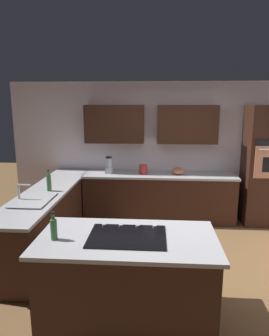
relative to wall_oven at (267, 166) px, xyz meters
The scene contains 16 objects.
ground_plane 2.75m from the wall_oven, 42.84° to the left, with size 14.00×14.00×0.00m, color brown.
wall_back 1.98m from the wall_oven, ahead, with size 6.00×0.44×2.60m.
lower_cabinets_back 2.06m from the wall_oven, ahead, with size 2.80×0.60×0.86m, color #381E14.
countertop_back 1.96m from the wall_oven, ahead, with size 2.84×0.64×0.04m, color #B2B2B7.
lower_cabinets_side 3.91m from the wall_oven, 17.62° to the left, with size 0.60×2.90×0.86m, color #381E14.
countertop_side 3.86m from the wall_oven, 17.62° to the left, with size 0.64×2.94×0.04m, color #B2B2B7.
island_base 3.64m from the wall_oven, 50.12° to the left, with size 1.71×0.86×0.86m, color #381E14.
island_top 3.58m from the wall_oven, 50.12° to the left, with size 1.79×0.94×0.04m, color #B2B2B7.
wall_oven is the anchor object (origin of this frame).
sink_unit 4.06m from the wall_oven, 24.80° to the left, with size 0.46×0.70×0.23m.
cooktop 3.58m from the wall_oven, 50.06° to the left, with size 0.76×0.56×0.03m.
blender 2.90m from the wall_oven, ahead, with size 0.15×0.15×0.31m.
mixing_bowl 1.60m from the wall_oven, ahead, with size 0.24×0.24×0.13m, color #CC724C.
kettle 2.25m from the wall_oven, ahead, with size 0.15×0.15×0.17m, color red.
dish_soap_bottle 3.82m from the wall_oven, 18.62° to the left, with size 0.07×0.07×0.33m.
oil_bottle 4.14m from the wall_oven, 43.57° to the left, with size 0.06×0.06×0.28m.
Camera 1 is at (0.18, 3.80, 2.20)m, focal length 32.34 mm.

